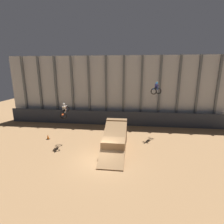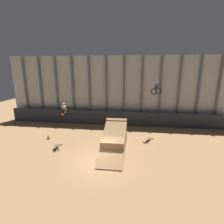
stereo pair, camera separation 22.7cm
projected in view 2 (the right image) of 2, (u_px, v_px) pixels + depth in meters
ground_plane at (100, 161)px, 15.54m from camera, size 60.00×60.00×0.00m
arena_back_wall at (115, 90)px, 25.37m from camera, size 32.00×0.40×9.78m
lower_barrier at (114, 118)px, 25.20m from camera, size 31.36×0.20×2.04m
dirt_ramp at (115, 140)px, 17.80m from camera, size 2.23×6.19×2.74m
rider_bike_left_air at (65, 110)px, 18.31m from camera, size 0.96×1.90×1.64m
rider_bike_right_air at (156, 89)px, 20.38m from camera, size 1.41×1.73×1.49m
traffic_cone_near_ramp at (48, 137)px, 20.31m from camera, size 0.36×0.36×0.58m
hay_bale_trackside at (114, 133)px, 21.55m from camera, size 1.03×0.82×0.57m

